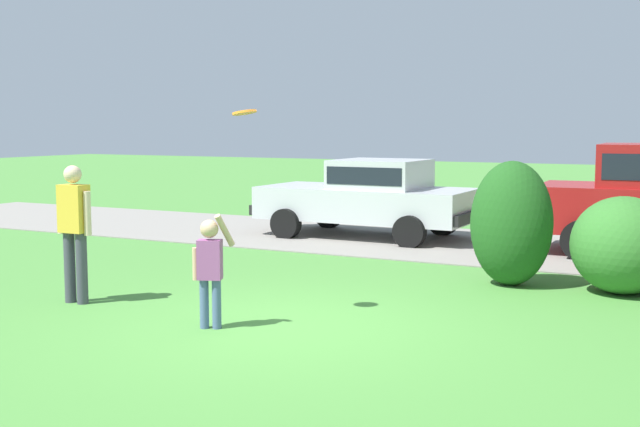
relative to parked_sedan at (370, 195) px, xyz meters
The scene contains 8 objects.
ground_plane 7.34m from the parked_sedan, 74.17° to the right, with size 80.00×80.00×0.00m, color #478438.
driveway_strip 2.16m from the parked_sedan, ahead, with size 28.00×4.40×0.02m, color gray.
shrub_near_tree 5.10m from the parked_sedan, 43.97° to the right, with size 1.14×1.02×1.75m.
shrub_centre_left 6.19m from the parked_sedan, 33.42° to the right, with size 1.38×1.32×1.30m.
parked_sedan is the anchor object (origin of this frame).
child_thrower 7.57m from the parked_sedan, 80.05° to the right, with size 0.39×0.37×1.29m.
frisbee 7.18m from the parked_sedan, 78.44° to the right, with size 0.28×0.28×0.08m.
adult_onlooker 7.22m from the parked_sedan, 97.49° to the right, with size 0.53×0.22×1.74m.
Camera 1 is at (4.34, -7.67, 2.24)m, focal length 45.25 mm.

